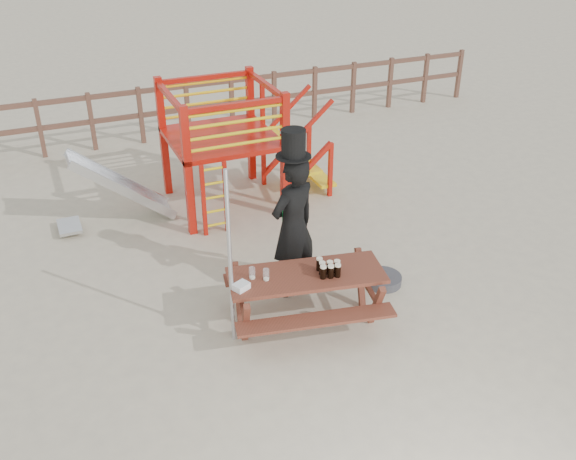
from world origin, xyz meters
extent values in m
plane|color=#C5B799|center=(0.00, 0.00, 0.00)|extent=(60.00, 60.00, 0.00)
cube|color=brown|center=(0.00, 7.00, 1.10)|extent=(15.00, 0.06, 0.10)
cube|color=brown|center=(0.00, 7.00, 0.60)|extent=(15.00, 0.06, 0.10)
cube|color=brown|center=(-2.50, 7.00, 0.60)|extent=(0.09, 0.09, 1.20)
cube|color=brown|center=(-1.50, 7.00, 0.60)|extent=(0.09, 0.09, 1.20)
cube|color=brown|center=(-0.50, 7.00, 0.60)|extent=(0.09, 0.09, 1.20)
cube|color=brown|center=(0.50, 7.00, 0.60)|extent=(0.09, 0.09, 1.20)
cube|color=brown|center=(1.50, 7.00, 0.60)|extent=(0.09, 0.09, 1.20)
cube|color=brown|center=(2.50, 7.00, 0.60)|extent=(0.09, 0.09, 1.20)
cube|color=brown|center=(3.50, 7.00, 0.60)|extent=(0.09, 0.09, 1.20)
cube|color=brown|center=(4.50, 7.00, 0.60)|extent=(0.09, 0.09, 1.20)
cube|color=brown|center=(5.50, 7.00, 0.60)|extent=(0.09, 0.09, 1.20)
cube|color=brown|center=(6.50, 7.00, 0.60)|extent=(0.09, 0.09, 1.20)
cube|color=brown|center=(7.50, 7.00, 0.60)|extent=(0.09, 0.09, 1.20)
cube|color=#B6160C|center=(-0.60, 2.80, 1.05)|extent=(0.12, 0.12, 2.10)
cube|color=#B6160C|center=(1.00, 2.80, 1.05)|extent=(0.12, 0.12, 2.10)
cube|color=#B6160C|center=(-0.60, 4.40, 1.05)|extent=(0.12, 0.12, 2.10)
cube|color=#B6160C|center=(1.00, 4.40, 1.05)|extent=(0.12, 0.12, 2.10)
cube|color=#B6160C|center=(0.20, 3.60, 1.20)|extent=(1.72, 1.72, 0.08)
cube|color=#B6160C|center=(0.20, 2.80, 2.00)|extent=(1.60, 0.08, 0.08)
cube|color=#B6160C|center=(0.20, 4.40, 2.00)|extent=(1.60, 0.08, 0.08)
cube|color=#B6160C|center=(-0.60, 3.60, 2.00)|extent=(0.08, 1.60, 0.08)
cube|color=#B6160C|center=(1.00, 3.60, 2.00)|extent=(0.08, 1.60, 0.08)
cylinder|color=yellow|center=(0.20, 2.80, 1.38)|extent=(1.50, 0.05, 0.05)
cylinder|color=yellow|center=(0.20, 4.40, 1.38)|extent=(1.50, 0.05, 0.05)
cylinder|color=yellow|center=(0.20, 2.80, 1.56)|extent=(1.50, 0.05, 0.05)
cylinder|color=yellow|center=(0.20, 4.40, 1.56)|extent=(1.50, 0.05, 0.05)
cylinder|color=yellow|center=(0.20, 2.80, 1.74)|extent=(1.50, 0.05, 0.05)
cylinder|color=yellow|center=(0.20, 4.40, 1.74)|extent=(1.50, 0.05, 0.05)
cylinder|color=yellow|center=(0.20, 2.80, 1.92)|extent=(1.50, 0.05, 0.05)
cylinder|color=yellow|center=(0.20, 4.40, 1.92)|extent=(1.50, 0.05, 0.05)
cube|color=#B6160C|center=(-0.43, 2.65, 0.60)|extent=(0.06, 0.06, 1.20)
cube|color=#B6160C|center=(-0.07, 2.65, 0.60)|extent=(0.06, 0.06, 1.20)
cylinder|color=yellow|center=(-0.25, 2.65, 0.15)|extent=(0.36, 0.04, 0.04)
cylinder|color=yellow|center=(-0.25, 2.65, 0.39)|extent=(0.36, 0.04, 0.04)
cylinder|color=yellow|center=(-0.25, 2.65, 0.63)|extent=(0.36, 0.04, 0.04)
cylinder|color=yellow|center=(-0.25, 2.65, 0.87)|extent=(0.36, 0.04, 0.04)
cylinder|color=yellow|center=(-0.25, 2.65, 1.11)|extent=(0.36, 0.04, 0.04)
cube|color=yellow|center=(1.15, 3.60, 1.08)|extent=(0.30, 0.90, 0.06)
cube|color=yellow|center=(1.43, 3.60, 0.78)|extent=(0.30, 0.90, 0.06)
cube|color=yellow|center=(1.71, 3.60, 0.48)|extent=(0.30, 0.90, 0.06)
cube|color=yellow|center=(1.99, 3.60, 0.18)|extent=(0.30, 0.90, 0.06)
cube|color=#B6160C|center=(1.55, 3.15, 0.60)|extent=(0.95, 0.08, 0.86)
cube|color=#B6160C|center=(1.55, 4.05, 0.60)|extent=(0.95, 0.08, 0.86)
cube|color=silver|center=(-1.50, 3.60, 0.62)|extent=(1.53, 0.55, 1.21)
cube|color=silver|center=(-1.50, 3.33, 0.66)|extent=(1.58, 0.04, 1.28)
cube|color=silver|center=(-1.50, 3.87, 0.66)|extent=(1.58, 0.04, 1.28)
cube|color=silver|center=(-2.40, 3.60, 0.10)|extent=(0.35, 0.55, 0.05)
cube|color=brown|center=(0.09, -0.03, 0.72)|extent=(2.01, 1.06, 0.05)
cube|color=brown|center=(-0.01, -0.55, 0.43)|extent=(1.93, 0.62, 0.04)
cube|color=brown|center=(0.19, 0.49, 0.43)|extent=(1.93, 0.62, 0.04)
cube|color=brown|center=(-0.71, 0.12, 0.34)|extent=(0.29, 1.14, 0.69)
cube|color=brown|center=(0.89, -0.18, 0.34)|extent=(0.29, 1.14, 0.69)
imported|color=black|center=(0.23, 0.70, 0.99)|extent=(0.84, 0.70, 1.98)
cube|color=#0C8533|center=(0.18, 0.85, 1.23)|extent=(0.08, 0.05, 0.46)
cylinder|color=black|center=(0.23, 0.70, 1.98)|extent=(0.45, 0.45, 0.01)
cylinder|color=black|center=(0.23, 0.70, 2.16)|extent=(0.30, 0.30, 0.34)
cube|color=white|center=(0.18, 0.85, 2.28)|extent=(0.15, 0.06, 0.04)
cylinder|color=#B2B2B7|center=(-0.86, 0.02, 1.14)|extent=(0.05, 0.05, 2.28)
cylinder|color=#3B3A40|center=(1.45, 0.36, 0.06)|extent=(0.53, 0.53, 0.12)
cylinder|color=#3B3A40|center=(1.45, 0.36, 0.17)|extent=(0.06, 0.06, 0.10)
cube|color=white|center=(-0.75, -0.03, 0.78)|extent=(0.22, 0.20, 0.08)
cylinder|color=black|center=(0.24, -0.20, 0.82)|extent=(0.08, 0.08, 0.15)
cylinder|color=#F0E5C4|center=(0.24, -0.20, 0.90)|extent=(0.08, 0.08, 0.02)
cylinder|color=black|center=(0.33, -0.22, 0.82)|extent=(0.08, 0.08, 0.15)
cylinder|color=#F0E5C4|center=(0.33, -0.22, 0.90)|extent=(0.08, 0.08, 0.02)
cylinder|color=black|center=(0.41, -0.23, 0.82)|extent=(0.08, 0.08, 0.15)
cylinder|color=#F0E5C4|center=(0.41, -0.23, 0.90)|extent=(0.08, 0.08, 0.02)
cylinder|color=black|center=(0.26, -0.11, 0.82)|extent=(0.08, 0.08, 0.15)
cylinder|color=#F0E5C4|center=(0.26, -0.11, 0.90)|extent=(0.08, 0.08, 0.02)
cylinder|color=black|center=(0.35, -0.13, 0.82)|extent=(0.08, 0.08, 0.15)
cylinder|color=#F0E5C4|center=(0.35, -0.13, 0.90)|extent=(0.08, 0.08, 0.02)
cylinder|color=black|center=(0.45, -0.15, 0.82)|extent=(0.08, 0.08, 0.15)
cylinder|color=#F0E5C4|center=(0.45, -0.15, 0.90)|extent=(0.08, 0.08, 0.02)
cylinder|color=black|center=(0.27, -0.01, 0.82)|extent=(0.08, 0.08, 0.15)
cylinder|color=#F0E5C4|center=(0.27, -0.01, 0.90)|extent=(0.08, 0.08, 0.02)
cylinder|color=silver|center=(-0.41, 0.04, 0.82)|extent=(0.08, 0.08, 0.15)
cylinder|color=#F0E5C4|center=(-0.41, 0.04, 0.75)|extent=(0.07, 0.07, 0.02)
cylinder|color=silver|center=(-0.55, 0.14, 0.82)|extent=(0.08, 0.08, 0.15)
cylinder|color=#F0E5C4|center=(-0.55, 0.14, 0.75)|extent=(0.07, 0.07, 0.02)
camera|label=1|loc=(-2.69, -5.99, 5.04)|focal=40.00mm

